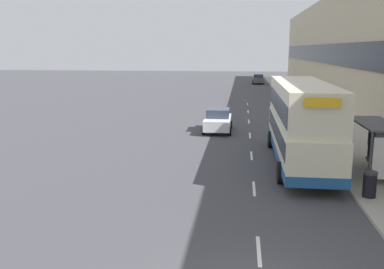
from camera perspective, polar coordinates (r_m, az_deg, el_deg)
pavement at (r=48.49m, az=15.13°, el=3.92°), size 5.00×93.00×0.14m
terrace_facade at (r=48.88m, az=20.21°, el=10.72°), size 3.10×93.00×12.12m
lane_mark_0 at (r=13.51m, az=8.90°, el=-15.07°), size 0.12×2.00×0.01m
lane_mark_1 at (r=18.98m, az=8.27°, el=-7.14°), size 0.12×2.00×0.01m
lane_mark_2 at (r=24.66m, az=7.94°, el=-2.81°), size 0.12×2.00×0.01m
lane_mark_3 at (r=30.42m, az=7.73°, el=-0.11°), size 0.12×2.00×0.01m
lane_mark_4 at (r=36.23m, az=7.59°, el=1.73°), size 0.12×2.00×0.01m
lane_mark_5 at (r=42.07m, az=7.49°, el=3.06°), size 0.12×2.00×0.01m
lane_mark_6 at (r=47.92m, az=7.41°, el=4.06°), size 0.12×2.00×0.01m
bus_shelter at (r=21.51m, az=23.83°, el=-0.65°), size 1.60×4.20×2.48m
double_decker_bus_near at (r=22.93m, az=14.36°, el=1.69°), size 2.85×11.28×4.30m
car_0 at (r=76.29m, az=8.82°, el=7.32°), size 2.00×4.08×1.70m
car_1 at (r=31.54m, az=3.47°, el=1.91°), size 2.05×4.18×1.68m
pedestrian_1 at (r=24.34m, az=18.98°, el=-0.92°), size 0.36×0.36×1.84m
pedestrian_2 at (r=24.46m, az=22.75°, el=-1.18°), size 0.36×0.36×1.80m
litter_bin at (r=18.63m, az=22.61°, el=-6.14°), size 0.55×0.55×1.05m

